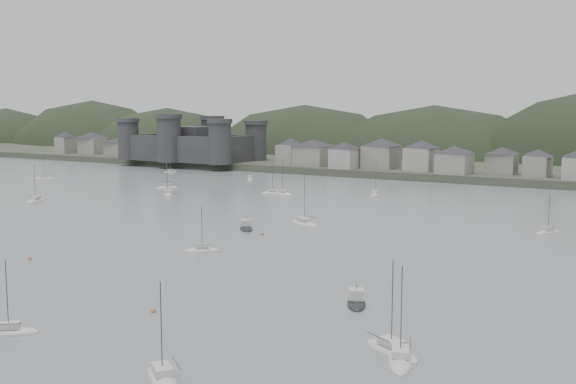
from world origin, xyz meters
The scene contains 10 objects.
ground centered at (0.00, 0.00, 0.00)m, with size 900.00×900.00×0.00m, color slate.
far_shore_land centered at (0.00, 295.00, 1.50)m, with size 900.00×250.00×3.00m, color #383D2D.
forested_ridge centered at (4.83, 269.40, -11.28)m, with size 851.55×103.94×102.57m.
castle centered at (-120.00, 179.80, 10.96)m, with size 66.00×43.00×20.00m.
waterfront_town centered at (50.59, 183.34, 8.66)m, with size 451.48×28.46×12.92m.
sailboat_lead centered at (44.51, -20.00, 0.18)m, with size 7.83×6.54×10.70m.
moored_fleet centered at (-20.32, 60.13, 0.18)m, with size 240.21×176.19×12.90m.
motor_launch_near centered at (49.45, 13.31, 0.30)m, with size 5.56×7.49×3.72m.
motor_launch_far centered at (2.66, 52.92, 0.29)m, with size 7.03×7.53×3.82m.
mooring_buoys centered at (0.42, 59.50, 0.15)m, with size 164.06×135.25×0.70m.
Camera 1 is at (88.21, -66.75, 26.40)m, focal length 41.41 mm.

